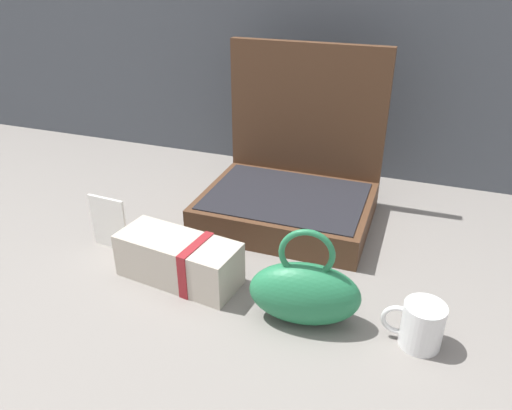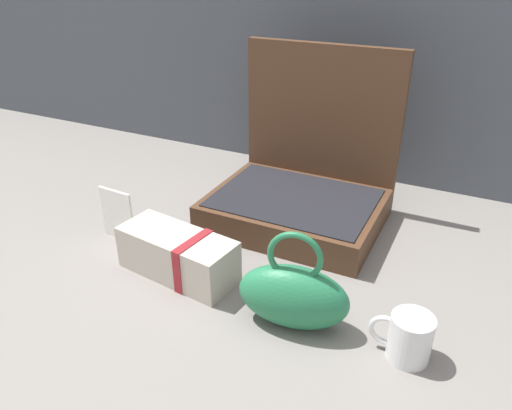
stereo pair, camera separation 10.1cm
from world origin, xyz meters
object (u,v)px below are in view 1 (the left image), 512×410
at_px(open_suitcase, 292,183).
at_px(cream_toiletry_bag, 180,260).
at_px(teal_pouch_handbag, 305,292).
at_px(coffee_mug, 421,325).
at_px(info_card_left, 109,223).

height_order(open_suitcase, cream_toiletry_bag, open_suitcase).
bearing_deg(teal_pouch_handbag, open_suitcase, 109.41).
bearing_deg(coffee_mug, teal_pouch_handbag, -177.48).
distance_m(open_suitcase, coffee_mug, 0.52).
bearing_deg(cream_toiletry_bag, teal_pouch_handbag, -7.92).
bearing_deg(open_suitcase, info_card_left, -139.76).
distance_m(teal_pouch_handbag, cream_toiletry_bag, 0.28).
height_order(teal_pouch_handbag, coffee_mug, teal_pouch_handbag).
xyz_separation_m(cream_toiletry_bag, info_card_left, (-0.21, 0.06, 0.02)).
xyz_separation_m(teal_pouch_handbag, cream_toiletry_bag, (-0.28, 0.04, -0.02)).
bearing_deg(coffee_mug, info_card_left, 172.85).
relative_size(teal_pouch_handbag, coffee_mug, 2.02).
bearing_deg(open_suitcase, teal_pouch_handbag, -70.59).
bearing_deg(teal_pouch_handbag, info_card_left, 168.85).
bearing_deg(info_card_left, teal_pouch_handbag, -7.55).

